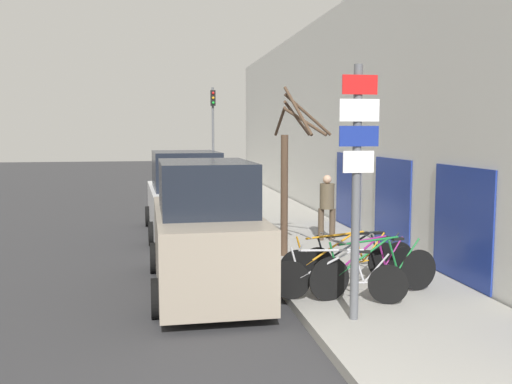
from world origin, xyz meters
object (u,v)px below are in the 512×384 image
at_px(bicycle_2, 367,266).
at_px(pedestrian_near, 327,203).
at_px(traffic_light, 213,126).
at_px(parked_car_0, 205,232).
at_px(signpost, 357,182).
at_px(parked_car_1, 185,197).
at_px(street_tree, 288,173).
at_px(bicycle_4, 359,258).
at_px(bicycle_1, 375,271).
at_px(bicycle_0, 339,279).
at_px(bicycle_3, 341,261).

height_order(bicycle_2, pedestrian_near, pedestrian_near).
bearing_deg(traffic_light, parked_car_0, -96.41).
relative_size(pedestrian_near, traffic_light, 0.36).
bearing_deg(traffic_light, signpost, -88.85).
relative_size(parked_car_1, street_tree, 1.34).
relative_size(signpost, bicycle_4, 1.59).
height_order(parked_car_1, traffic_light, traffic_light).
bearing_deg(bicycle_1, signpost, 135.11).
bearing_deg(bicycle_0, signpost, -163.04).
bearing_deg(bicycle_2, bicycle_3, 16.95).
distance_m(parked_car_0, street_tree, 2.87).
xyz_separation_m(bicycle_2, parked_car_0, (-2.70, 0.86, 0.52)).
xyz_separation_m(parked_car_1, street_tree, (2.00, -3.77, 0.91)).
height_order(bicycle_1, traffic_light, traffic_light).
distance_m(bicycle_0, bicycle_3, 1.17).
xyz_separation_m(bicycle_0, bicycle_4, (0.83, 1.37, -0.00)).
xyz_separation_m(bicycle_4, traffic_light, (-1.21, 14.31, 2.51)).
height_order(bicycle_1, bicycle_4, bicycle_1).
relative_size(parked_car_0, traffic_light, 1.01).
distance_m(bicycle_3, pedestrian_near, 3.99).
relative_size(bicycle_1, traffic_light, 0.52).
height_order(signpost, bicycle_3, signpost).
height_order(bicycle_2, bicycle_4, bicycle_2).
height_order(bicycle_2, parked_car_0, parked_car_0).
bearing_deg(bicycle_3, bicycle_2, -154.11).
bearing_deg(bicycle_1, bicycle_3, 7.63).
bearing_deg(bicycle_4, bicycle_0, 140.84).
distance_m(bicycle_1, bicycle_4, 1.15).
relative_size(signpost, bicycle_1, 1.53).
bearing_deg(bicycle_2, bicycle_1, 154.60).
bearing_deg(bicycle_0, bicycle_3, -0.33).
bearing_deg(signpost, bicycle_2, 62.93).
height_order(bicycle_2, parked_car_1, parked_car_1).
bearing_deg(traffic_light, bicycle_1, -86.04).
relative_size(bicycle_1, bicycle_3, 0.98).
bearing_deg(pedestrian_near, bicycle_2, 98.30).
height_order(signpost, street_tree, street_tree).
height_order(bicycle_1, parked_car_1, parked_car_1).
distance_m(bicycle_1, parked_car_0, 3.00).
xyz_separation_m(bicycle_3, pedestrian_near, (0.91, 3.85, 0.54)).
bearing_deg(traffic_light, street_tree, -88.29).
bearing_deg(traffic_light, bicycle_0, -88.62).
distance_m(signpost, street_tree, 4.30).
distance_m(bicycle_3, traffic_light, 14.82).
bearing_deg(bicycle_3, parked_car_0, 68.01).
relative_size(signpost, street_tree, 0.99).
bearing_deg(traffic_light, parked_car_1, -100.90).
relative_size(bicycle_1, bicycle_4, 1.04).
relative_size(signpost, pedestrian_near, 2.23).
xyz_separation_m(signpost, bicycle_0, (0.05, 0.85, -1.61)).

